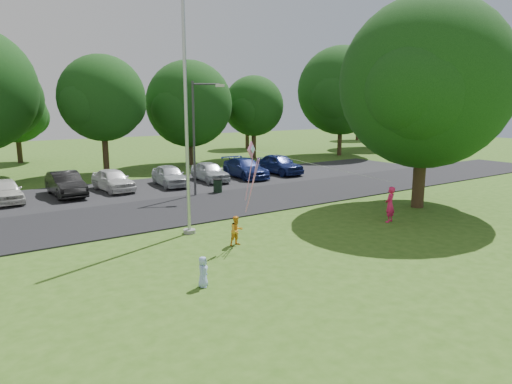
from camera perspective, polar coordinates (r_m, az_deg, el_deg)
ground at (r=17.02m, az=10.13°, el=-7.12°), size 120.00×120.00×0.00m
park_road at (r=24.02m, az=-5.02°, el=-1.57°), size 60.00×6.00×0.06m
parking_strip at (r=29.76m, az=-11.17°, el=0.72°), size 42.00×7.00×0.06m
flagpole at (r=18.31m, az=-8.68°, el=7.51°), size 0.50×0.50×10.00m
street_lamp at (r=26.01m, az=-7.23°, el=7.93°), size 1.70×0.91×6.46m
trash_can at (r=27.06m, az=-4.81°, el=0.74°), size 0.54×0.54×0.86m
big_tree at (r=24.24m, az=20.43°, el=12.21°), size 9.07×8.35×10.41m
tree_row at (r=38.00m, az=-14.56°, el=11.38°), size 64.35×11.94×10.88m
horizon_trees at (r=47.93m, az=-15.65°, el=9.50°), size 77.46×7.20×7.02m
parked_cars at (r=30.06m, az=-9.55°, el=2.24°), size 19.75×4.78×1.47m
woman at (r=21.23m, az=16.40°, el=-1.51°), size 0.68×0.55×1.62m
child_yellow at (r=17.14m, az=-2.44°, el=-4.86°), size 0.58×0.46×1.13m
child_blue at (r=13.48m, az=-6.64°, el=-9.87°), size 0.52×0.53×0.92m
kite at (r=17.06m, az=-0.10°, el=3.82°), size 7.07×1.25×2.72m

